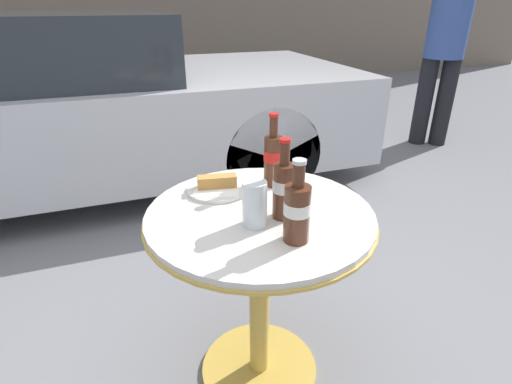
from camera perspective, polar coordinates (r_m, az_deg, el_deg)
The scene contains 9 objects.
ground_plane at distance 1.68m, azimuth 0.44°, elevation -23.94°, with size 30.00×30.00×0.00m, color slate.
bistro_table at distance 1.33m, azimuth 0.52°, elevation -9.43°, with size 0.72×0.72×0.69m.
cola_bottle_left at distance 1.05m, azimuth 5.89°, elevation -2.59°, with size 0.07×0.07×0.23m.
cola_bottle_right at distance 1.16m, azimuth 3.99°, elevation 0.63°, with size 0.07×0.07×0.25m.
cola_bottle_center at distance 1.37m, azimuth 2.46°, elevation 4.90°, with size 0.07×0.07×0.26m.
drinking_glass at distance 1.13m, azimuth -0.20°, elevation -1.97°, with size 0.07×0.07×0.14m.
lunch_plate_near at distance 1.37m, azimuth -5.55°, elevation 0.74°, with size 0.21×0.21×0.05m.
parked_car at distance 3.26m, azimuth -27.96°, elevation 10.58°, with size 4.44×1.73×1.21m.
pedestrian at distance 4.15m, azimuth 25.48°, elevation 18.88°, with size 0.34×0.34×1.68m.
Camera 1 is at (-0.38, -1.02, 1.28)m, focal length 28.00 mm.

